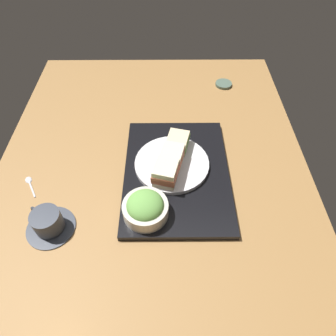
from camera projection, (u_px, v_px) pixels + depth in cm
name	position (u px, v px, depth cm)	size (l,w,h in cm)	color
ground_plane	(152.00, 182.00, 93.66)	(140.00, 100.00, 3.00)	olive
serving_tray	(177.00, 173.00, 92.86)	(44.79, 32.20, 1.94)	black
sandwich_plate	(172.00, 164.00, 93.19)	(23.20, 23.20, 1.38)	silver
sandwich_near	(166.00, 173.00, 86.01)	(9.20, 8.57, 6.09)	beige
sandwich_middle	(172.00, 156.00, 90.59)	(9.25, 8.36, 5.42)	beige
sandwich_far	(178.00, 142.00, 95.28)	(9.17, 8.43, 4.45)	beige
salad_bowl	(145.00, 208.00, 79.97)	(12.49, 12.49, 6.99)	beige
coffee_cup	(48.00, 222.00, 79.46)	(13.30, 13.30, 6.58)	#333842
small_sauce_dish	(224.00, 84.00, 124.27)	(6.73, 6.73, 1.11)	#4C6051
teaspoon	(29.00, 182.00, 91.43)	(8.34, 5.65, 0.80)	silver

